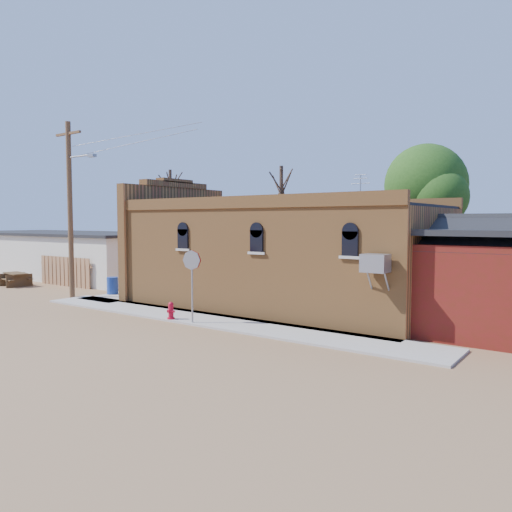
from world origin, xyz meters
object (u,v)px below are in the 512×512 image
Objects in this scene: picnic_table at (16,277)px; fire_hydrant at (171,311)px; stop_sign at (192,267)px; trash_barrel at (112,286)px; brick_bar at (277,256)px; utility_pole at (71,206)px.

fire_hydrant is at bearing 2.35° from picnic_table.
stop_sign is 9.33m from trash_barrel.
picnic_table is (-15.48, 2.07, 0.12)m from fire_hydrant.
brick_bar is 6.00m from fire_hydrant.
utility_pole is 4.70m from trash_barrel.
utility_pole reaches higher than brick_bar.
utility_pole is at bearing -156.31° from brick_bar.
brick_bar is at bearing 52.38° from fire_hydrant.
brick_bar is 23.83× the size of fire_hydrant.
fire_hydrant is 0.25× the size of stop_sign.
fire_hydrant is 2.15m from stop_sign.
utility_pole is 3.22× the size of stop_sign.
stop_sign is (9.51, -1.20, -2.55)m from utility_pole.
trash_barrel is 0.41× the size of picnic_table.
brick_bar is at bearing 97.60° from stop_sign.
utility_pole is 9.96× the size of trash_barrel.
picnic_table is (-16.64, 2.07, -1.69)m from stop_sign.
utility_pole reaches higher than picnic_table.
picnic_table is at bearing 149.51° from fire_hydrant.
brick_bar is 7.47× the size of picnic_table.
trash_barrel is (-7.50, 3.04, 0.11)m from fire_hydrant.
brick_bar reaches higher than stop_sign.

